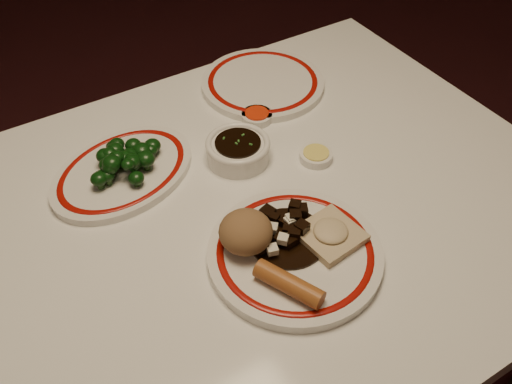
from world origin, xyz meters
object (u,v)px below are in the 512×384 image
at_px(broccoli_plate, 123,172).
at_px(broccoli_pile, 124,159).
at_px(main_plate, 295,254).
at_px(stirfry_heap, 286,230).
at_px(soy_bowl, 238,151).
at_px(spring_roll, 289,284).
at_px(rice_mound, 246,232).
at_px(dining_table, 244,244).
at_px(fried_wonton, 330,234).

bearing_deg(broccoli_plate, broccoli_pile, -8.94).
distance_m(main_plate, broccoli_plate, 0.37).
xyz_separation_m(stirfry_heap, soy_bowl, (0.04, 0.22, -0.01)).
relative_size(spring_roll, broccoli_pile, 0.74).
relative_size(broccoli_plate, soy_bowl, 2.82).
relative_size(rice_mound, stirfry_heap, 0.65).
distance_m(stirfry_heap, broccoli_plate, 0.34).
height_order(dining_table, main_plate, main_plate).
relative_size(stirfry_heap, soy_bowl, 1.11).
relative_size(dining_table, broccoli_plate, 3.50).
xyz_separation_m(stirfry_heap, broccoli_pile, (-0.16, 0.29, 0.01)).
bearing_deg(fried_wonton, broccoli_pile, 122.90).
distance_m(main_plate, stirfry_heap, 0.04).
relative_size(spring_roll, fried_wonton, 1.09).
relative_size(fried_wonton, soy_bowl, 0.84).
distance_m(dining_table, broccoli_pile, 0.27).
relative_size(fried_wonton, broccoli_plate, 0.30).
xyz_separation_m(fried_wonton, soy_bowl, (-0.02, 0.27, -0.01)).
bearing_deg(spring_roll, soy_bowl, 48.44).
xyz_separation_m(fried_wonton, broccoli_pile, (-0.22, 0.34, 0.01)).
xyz_separation_m(spring_roll, broccoli_plate, (-0.11, 0.39, -0.02)).
height_order(stirfry_heap, soy_bowl, stirfry_heap).
relative_size(rice_mound, fried_wonton, 0.85).
bearing_deg(broccoli_pile, dining_table, -54.73).
bearing_deg(stirfry_heap, broccoli_plate, 119.74).
relative_size(dining_table, fried_wonton, 11.71).
distance_m(dining_table, rice_mound, 0.17).
bearing_deg(rice_mound, dining_table, 62.39).
bearing_deg(soy_bowl, fried_wonton, -86.08).
height_order(rice_mound, spring_roll, rice_mound).
xyz_separation_m(main_plate, spring_roll, (-0.05, -0.06, 0.02)).
distance_m(fried_wonton, broccoli_plate, 0.41).
height_order(main_plate, spring_roll, spring_roll).
bearing_deg(main_plate, dining_table, 97.30).
height_order(main_plate, stirfry_heap, stirfry_heap).
distance_m(main_plate, fried_wonton, 0.07).
bearing_deg(fried_wonton, rice_mound, 154.12).
bearing_deg(broccoli_plate, soy_bowl, -19.44).
distance_m(spring_roll, stirfry_heap, 0.11).
xyz_separation_m(dining_table, rice_mound, (-0.04, -0.08, 0.14)).
bearing_deg(rice_mound, main_plate, -40.75).
relative_size(fried_wonton, broccoli_pile, 0.68).
height_order(broccoli_plate, soy_bowl, soy_bowl).
distance_m(spring_roll, soy_bowl, 0.33).
height_order(stirfry_heap, broccoli_plate, stirfry_heap).
distance_m(broccoli_plate, broccoli_pile, 0.03).
bearing_deg(stirfry_heap, spring_roll, -121.94).
bearing_deg(broccoli_pile, soy_bowl, -19.75).
bearing_deg(stirfry_heap, main_plate, -100.73).
height_order(dining_table, broccoli_pile, broccoli_pile).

